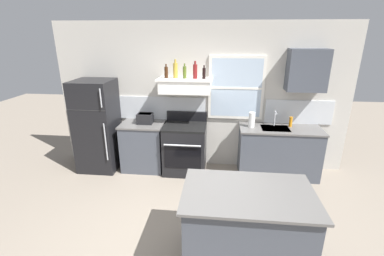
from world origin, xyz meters
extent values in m
plane|color=gray|center=(0.00, 0.00, 0.00)|extent=(16.00, 16.00, 0.00)
cube|color=beige|center=(0.00, 2.23, 1.35)|extent=(5.40, 0.06, 2.70)
cube|color=silver|center=(-1.15, 2.19, 1.13)|extent=(2.50, 0.02, 0.44)
cube|color=silver|center=(1.80, 2.19, 1.13)|extent=(1.20, 0.02, 0.44)
cube|color=white|center=(0.65, 2.18, 1.55)|extent=(1.00, 0.04, 1.15)
cube|color=silver|center=(0.65, 2.17, 1.55)|extent=(0.90, 0.01, 1.05)
cube|color=white|center=(0.65, 2.16, 1.55)|extent=(0.90, 0.02, 0.04)
cube|color=black|center=(-1.90, 1.84, 0.85)|extent=(0.70, 0.68, 1.70)
cube|color=#333333|center=(-1.90, 1.50, 1.25)|extent=(0.69, 0.00, 0.01)
cylinder|color=#A5A8AD|center=(-1.60, 1.47, 0.69)|extent=(0.02, 0.02, 0.69)
cylinder|color=#A5A8AD|center=(-1.60, 1.47, 1.47)|extent=(0.02, 0.02, 0.32)
cube|color=#474C56|center=(-1.05, 1.90, 0.44)|extent=(0.76, 0.60, 0.88)
cube|color=#605E5B|center=(-1.05, 1.90, 0.90)|extent=(0.79, 0.63, 0.03)
cube|color=black|center=(-0.99, 1.90, 1.01)|extent=(0.28, 0.20, 0.19)
cube|color=black|center=(-0.99, 1.90, 1.09)|extent=(0.24, 0.16, 0.01)
cube|color=black|center=(-1.14, 1.90, 1.04)|extent=(0.02, 0.03, 0.02)
cube|color=black|center=(-0.25, 1.86, 0.43)|extent=(0.76, 0.64, 0.87)
cube|color=black|center=(-0.25, 1.86, 0.89)|extent=(0.76, 0.64, 0.04)
cube|color=black|center=(-0.25, 2.15, 1.00)|extent=(0.76, 0.06, 0.18)
cube|color=black|center=(-0.25, 1.54, 0.42)|extent=(0.65, 0.01, 0.40)
cylinder|color=silver|center=(-0.25, 1.50, 0.67)|extent=(0.65, 0.03, 0.03)
cube|color=white|center=(-0.25, 1.96, 1.61)|extent=(0.88, 0.48, 0.22)
cube|color=#262628|center=(-0.25, 1.74, 1.53)|extent=(0.75, 0.02, 0.04)
cube|color=white|center=(-0.25, 1.96, 1.73)|extent=(0.96, 0.52, 0.02)
cylinder|color=#381E0F|center=(-0.58, 1.96, 1.84)|extent=(0.06, 0.06, 0.19)
cylinder|color=#381E0F|center=(-0.58, 1.96, 1.96)|extent=(0.03, 0.03, 0.05)
cylinder|color=#B29333|center=(-0.42, 1.99, 1.87)|extent=(0.08, 0.08, 0.26)
cylinder|color=#B29333|center=(-0.42, 1.99, 2.03)|extent=(0.03, 0.03, 0.06)
cylinder|color=#4C601E|center=(-0.26, 1.95, 1.85)|extent=(0.06, 0.06, 0.20)
cylinder|color=#4C601E|center=(-0.26, 1.95, 1.97)|extent=(0.03, 0.03, 0.05)
cylinder|color=maroon|center=(-0.08, 1.95, 1.86)|extent=(0.07, 0.07, 0.24)
cylinder|color=maroon|center=(-0.08, 1.95, 2.01)|extent=(0.03, 0.03, 0.06)
cylinder|color=black|center=(0.08, 1.94, 1.84)|extent=(0.06, 0.06, 0.18)
cylinder|color=black|center=(0.08, 1.94, 1.95)|extent=(0.02, 0.02, 0.05)
cube|color=#474C56|center=(1.45, 1.90, 0.44)|extent=(1.40, 0.60, 0.88)
cube|color=#605E5B|center=(1.45, 1.90, 0.90)|extent=(1.43, 0.63, 0.03)
cube|color=#B7BABC|center=(1.35, 1.88, 0.90)|extent=(0.48, 0.36, 0.01)
cylinder|color=silver|center=(1.35, 2.02, 1.05)|extent=(0.03, 0.03, 0.28)
cylinder|color=silver|center=(1.35, 1.94, 1.17)|extent=(0.02, 0.16, 0.02)
cylinder|color=white|center=(0.93, 1.90, 1.04)|extent=(0.11, 0.11, 0.27)
cylinder|color=orange|center=(1.63, 2.00, 1.00)|extent=(0.06, 0.06, 0.18)
cube|color=#474C56|center=(0.70, -0.22, 0.44)|extent=(1.32, 0.82, 0.88)
cube|color=#605E5B|center=(0.70, -0.22, 0.90)|extent=(1.40, 0.90, 0.03)
cube|color=#474C56|center=(1.80, 2.04, 1.90)|extent=(0.64, 0.32, 0.70)
camera|label=1|loc=(0.37, -2.74, 2.50)|focal=25.37mm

